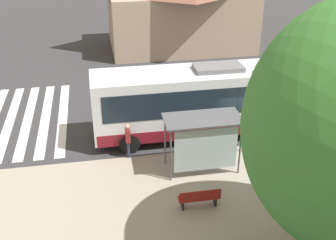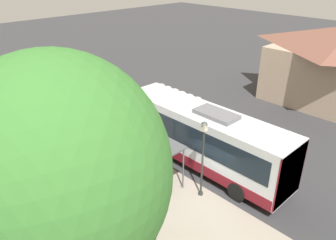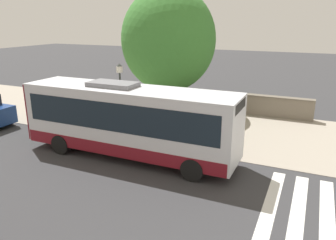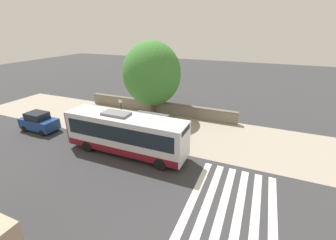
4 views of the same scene
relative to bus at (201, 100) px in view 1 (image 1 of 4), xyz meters
name	(u,v)px [view 1 (image 1 of 4)]	position (x,y,z in m)	size (l,w,h in m)	color
ground_plane	(243,146)	(-1.61, -1.78, -1.90)	(120.00, 120.00, 0.00)	#353538
sidewalk_plaza	(281,203)	(-6.11, -1.78, -1.89)	(9.00, 44.00, 0.02)	#9E9384
crosswalk_stripes	(19,119)	(3.39, 9.46, -1.90)	(9.00, 5.25, 0.01)	silver
background_building	(180,5)	(14.93, -2.05, 1.48)	(7.73, 11.84, 6.58)	tan
bus	(201,100)	(0.00, 0.00, 0.00)	(2.64, 10.73, 3.69)	silver
bus_shelter	(204,129)	(-3.29, 0.75, 0.20)	(1.64, 3.34, 2.55)	#515459
pedestrian	(128,138)	(-1.57, 3.86, -0.88)	(0.34, 0.23, 1.73)	#2D3347
bench	(199,198)	(-5.79, 1.52, -1.43)	(0.40, 1.65, 0.88)	maroon
street_lamp_near	(252,105)	(-2.19, -1.80, 0.62)	(0.28, 0.28, 4.26)	#2D332D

